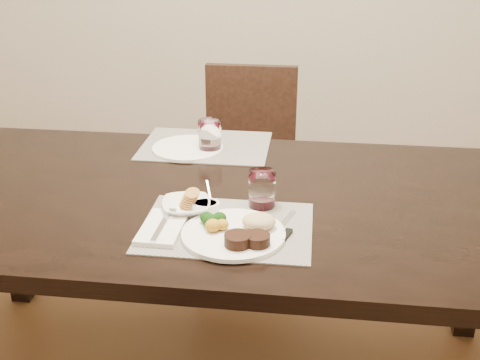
# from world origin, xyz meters

# --- Properties ---
(dining_table) EXTENTS (2.00, 1.00, 0.75)m
(dining_table) POSITION_xyz_m (0.00, 0.00, 0.67)
(dining_table) COLOR black
(dining_table) RESTS_ON ground
(chair_far) EXTENTS (0.42, 0.42, 0.90)m
(chair_far) POSITION_xyz_m (0.00, 0.93, 0.50)
(chair_far) COLOR black
(chair_far) RESTS_ON ground
(placemat_near) EXTENTS (0.46, 0.34, 0.00)m
(placemat_near) POSITION_xyz_m (0.07, -0.21, 0.75)
(placemat_near) COLOR gray
(placemat_near) RESTS_ON dining_table
(placemat_far) EXTENTS (0.46, 0.34, 0.00)m
(placemat_far) POSITION_xyz_m (-0.10, 0.40, 0.75)
(placemat_far) COLOR gray
(placemat_far) RESTS_ON dining_table
(dinner_plate) EXTENTS (0.27, 0.27, 0.05)m
(dinner_plate) POSITION_xyz_m (0.11, -0.26, 0.77)
(dinner_plate) COLOR white
(dinner_plate) RESTS_ON placemat_near
(napkin_fork) EXTENTS (0.11, 0.19, 0.02)m
(napkin_fork) POSITION_xyz_m (-0.10, -0.24, 0.76)
(napkin_fork) COLOR silver
(napkin_fork) RESTS_ON placemat_near
(steak_knife) EXTENTS (0.05, 0.21, 0.01)m
(steak_knife) POSITION_xyz_m (0.23, -0.23, 0.76)
(steak_knife) COLOR silver
(steak_knife) RESTS_ON placemat_near
(cracker_bowl) EXTENTS (0.16, 0.16, 0.06)m
(cracker_bowl) POSITION_xyz_m (-0.06, -0.13, 0.77)
(cracker_bowl) COLOR white
(cracker_bowl) RESTS_ON placemat_near
(sauce_ramekin) EXTENTS (0.08, 0.12, 0.06)m
(sauce_ramekin) POSITION_xyz_m (-0.00, -0.13, 0.77)
(sauce_ramekin) COLOR white
(sauce_ramekin) RESTS_ON placemat_near
(wine_glass_near) EXTENTS (0.08, 0.08, 0.11)m
(wine_glass_near) POSITION_xyz_m (0.15, -0.07, 0.80)
(wine_glass_near) COLOR white
(wine_glass_near) RESTS_ON placemat_near
(far_plate) EXTENTS (0.25, 0.25, 0.01)m
(far_plate) POSITION_xyz_m (-0.15, 0.35, 0.76)
(far_plate) COLOR white
(far_plate) RESTS_ON placemat_far
(wine_glass_far) EXTENTS (0.08, 0.08, 0.11)m
(wine_glass_far) POSITION_xyz_m (-0.07, 0.35, 0.80)
(wine_glass_far) COLOR white
(wine_glass_far) RESTS_ON placemat_far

